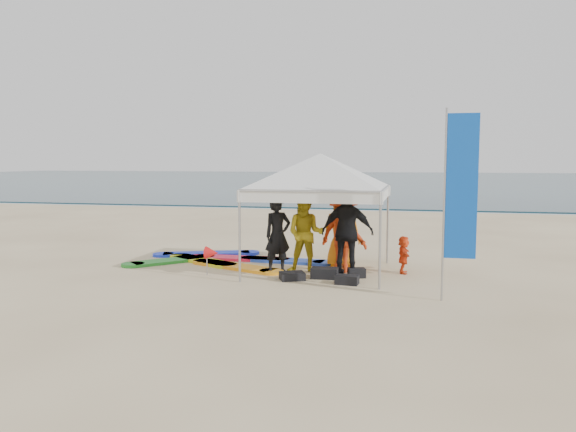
{
  "coord_description": "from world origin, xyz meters",
  "views": [
    {
      "loc": [
        2.84,
        -10.05,
        2.5
      ],
      "look_at": [
        -0.07,
        2.6,
        1.2
      ],
      "focal_mm": 35.0,
      "sensor_mm": 36.0,
      "label": 1
    }
  ],
  "objects_px": {
    "surfboard_spread": "(223,260)",
    "person_orange_b": "(341,230)",
    "feather_flag": "(460,189)",
    "person_orange_a": "(343,233)",
    "person_black_b": "(347,232)",
    "marker_pennant": "(212,253)",
    "person_yellow": "(306,234)",
    "person_black_a": "(278,235)",
    "person_seated": "(404,255)",
    "canopy_tent": "(320,154)"
  },
  "relations": [
    {
      "from": "surfboard_spread",
      "to": "person_orange_b",
      "type": "bearing_deg",
      "value": -2.12
    },
    {
      "from": "feather_flag",
      "to": "person_orange_a",
      "type": "bearing_deg",
      "value": 136.22
    },
    {
      "from": "person_orange_b",
      "to": "person_orange_a",
      "type": "bearing_deg",
      "value": 105.61
    },
    {
      "from": "person_black_b",
      "to": "marker_pennant",
      "type": "relative_size",
      "value": 2.98
    },
    {
      "from": "person_yellow",
      "to": "feather_flag",
      "type": "bearing_deg",
      "value": -33.45
    },
    {
      "from": "person_black_a",
      "to": "person_black_b",
      "type": "bearing_deg",
      "value": -38.2
    },
    {
      "from": "person_yellow",
      "to": "person_seated",
      "type": "xyz_separation_m",
      "value": [
        2.12,
        0.42,
        -0.46
      ]
    },
    {
      "from": "person_black_a",
      "to": "person_orange_a",
      "type": "bearing_deg",
      "value": -20.47
    },
    {
      "from": "person_black_a",
      "to": "person_orange_a",
      "type": "distance_m",
      "value": 1.47
    },
    {
      "from": "feather_flag",
      "to": "person_black_b",
      "type": "bearing_deg",
      "value": 140.74
    },
    {
      "from": "person_orange_b",
      "to": "person_black_a",
      "type": "bearing_deg",
      "value": 41.51
    },
    {
      "from": "person_seated",
      "to": "marker_pennant",
      "type": "height_order",
      "value": "person_seated"
    },
    {
      "from": "person_yellow",
      "to": "canopy_tent",
      "type": "distance_m",
      "value": 1.79
    },
    {
      "from": "person_black_a",
      "to": "person_orange_a",
      "type": "relative_size",
      "value": 0.97
    },
    {
      "from": "person_orange_a",
      "to": "person_black_b",
      "type": "xyz_separation_m",
      "value": [
        0.15,
        -0.44,
        0.08
      ]
    },
    {
      "from": "person_yellow",
      "to": "marker_pennant",
      "type": "xyz_separation_m",
      "value": [
        -1.92,
        -0.76,
        -0.38
      ]
    },
    {
      "from": "person_yellow",
      "to": "person_seated",
      "type": "distance_m",
      "value": 2.21
    },
    {
      "from": "person_black_a",
      "to": "person_seated",
      "type": "bearing_deg",
      "value": -27.46
    },
    {
      "from": "person_black_b",
      "to": "surfboard_spread",
      "type": "xyz_separation_m",
      "value": [
        -3.2,
        1.06,
        -0.92
      ]
    },
    {
      "from": "person_orange_b",
      "to": "surfboard_spread",
      "type": "xyz_separation_m",
      "value": [
        -2.95,
        0.11,
        -0.84
      ]
    },
    {
      "from": "person_seated",
      "to": "surfboard_spread",
      "type": "relative_size",
      "value": 0.18
    },
    {
      "from": "person_orange_b",
      "to": "marker_pennant",
      "type": "distance_m",
      "value": 3.07
    },
    {
      "from": "person_black_b",
      "to": "feather_flag",
      "type": "xyz_separation_m",
      "value": [
        2.16,
        -1.77,
        1.05
      ]
    },
    {
      "from": "marker_pennant",
      "to": "surfboard_spread",
      "type": "xyz_separation_m",
      "value": [
        -0.34,
        1.69,
        -0.46
      ]
    },
    {
      "from": "person_yellow",
      "to": "person_orange_b",
      "type": "distance_m",
      "value": 1.07
    },
    {
      "from": "person_orange_a",
      "to": "feather_flag",
      "type": "relative_size",
      "value": 0.51
    },
    {
      "from": "person_black_b",
      "to": "canopy_tent",
      "type": "relative_size",
      "value": 0.48
    },
    {
      "from": "person_seated",
      "to": "feather_flag",
      "type": "distance_m",
      "value": 2.98
    },
    {
      "from": "person_orange_b",
      "to": "marker_pennant",
      "type": "height_order",
      "value": "person_orange_b"
    },
    {
      "from": "canopy_tent",
      "to": "marker_pennant",
      "type": "bearing_deg",
      "value": -157.37
    },
    {
      "from": "person_orange_a",
      "to": "person_black_a",
      "type": "bearing_deg",
      "value": 42.18
    },
    {
      "from": "person_orange_a",
      "to": "person_seated",
      "type": "distance_m",
      "value": 1.41
    },
    {
      "from": "person_orange_a",
      "to": "marker_pennant",
      "type": "distance_m",
      "value": 2.94
    },
    {
      "from": "person_black_a",
      "to": "marker_pennant",
      "type": "bearing_deg",
      "value": 162.97
    },
    {
      "from": "person_yellow",
      "to": "surfboard_spread",
      "type": "bearing_deg",
      "value": 155.82
    },
    {
      "from": "surfboard_spread",
      "to": "person_yellow",
      "type": "bearing_deg",
      "value": -22.24
    },
    {
      "from": "person_orange_b",
      "to": "feather_flag",
      "type": "distance_m",
      "value": 3.81
    },
    {
      "from": "person_orange_a",
      "to": "feather_flag",
      "type": "bearing_deg",
      "value": 158.63
    },
    {
      "from": "person_black_a",
      "to": "person_black_b",
      "type": "height_order",
      "value": "person_black_b"
    },
    {
      "from": "person_black_b",
      "to": "person_black_a",
      "type": "bearing_deg",
      "value": 2.74
    },
    {
      "from": "person_black_a",
      "to": "canopy_tent",
      "type": "xyz_separation_m",
      "value": [
        0.88,
        0.35,
        1.79
      ]
    },
    {
      "from": "person_black_a",
      "to": "person_orange_b",
      "type": "relative_size",
      "value": 0.96
    },
    {
      "from": "surfboard_spread",
      "to": "marker_pennant",
      "type": "bearing_deg",
      "value": -78.43
    },
    {
      "from": "person_orange_b",
      "to": "surfboard_spread",
      "type": "distance_m",
      "value": 3.07
    },
    {
      "from": "person_black_b",
      "to": "person_orange_b",
      "type": "bearing_deg",
      "value": -74.2
    },
    {
      "from": "person_orange_a",
      "to": "feather_flag",
      "type": "height_order",
      "value": "feather_flag"
    },
    {
      "from": "person_orange_a",
      "to": "person_yellow",
      "type": "bearing_deg",
      "value": 43.42
    },
    {
      "from": "person_yellow",
      "to": "marker_pennant",
      "type": "distance_m",
      "value": 2.09
    },
    {
      "from": "person_orange_a",
      "to": "surfboard_spread",
      "type": "xyz_separation_m",
      "value": [
        -3.06,
        0.62,
        -0.83
      ]
    },
    {
      "from": "person_yellow",
      "to": "person_orange_b",
      "type": "xyz_separation_m",
      "value": [
        0.69,
        0.82,
        0.01
      ]
    }
  ]
}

